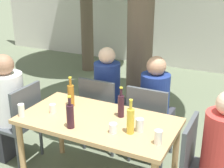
{
  "coord_description": "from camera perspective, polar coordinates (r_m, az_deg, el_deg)",
  "views": [
    {
      "loc": [
        1.28,
        -2.28,
        2.09
      ],
      "look_at": [
        0.0,
        0.3,
        1.0
      ],
      "focal_mm": 50.0,
      "sensor_mm": 36.0,
      "label": 1
    }
  ],
  "objects": [
    {
      "name": "person_seated_3",
      "position": [
        3.64,
        8.14,
        -4.78
      ],
      "size": [
        0.32,
        0.56,
        1.2
      ],
      "rotation": [
        0.0,
        0.0,
        3.14
      ],
      "color": "#383842",
      "rests_on": "ground_plane"
    },
    {
      "name": "drinking_glass_4",
      "position": [
        2.55,
        8.47,
        -9.62
      ],
      "size": [
        0.07,
        0.07,
        0.12
      ],
      "color": "silver",
      "rests_on": "dining_table_front"
    },
    {
      "name": "cafe_building_wall",
      "position": [
        6.7,
        15.73,
        14.07
      ],
      "size": [
        10.0,
        0.08,
        2.8
      ],
      "color": "beige",
      "rests_on": "ground_plane"
    },
    {
      "name": "patio_chair_0",
      "position": [
        3.57,
        -16.45,
        -6.17
      ],
      "size": [
        0.44,
        0.44,
        0.92
      ],
      "rotation": [
        0.0,
        0.0,
        -1.57
      ],
      "color": "#474C51",
      "rests_on": "ground_plane"
    },
    {
      "name": "drinking_glass_2",
      "position": [
        2.72,
        5.08,
        -7.51
      ],
      "size": [
        0.07,
        0.07,
        0.12
      ],
      "color": "silver",
      "rests_on": "dining_table_front"
    },
    {
      "name": "oil_cruet_2",
      "position": [
        2.65,
        3.4,
        -6.64
      ],
      "size": [
        0.06,
        0.06,
        0.31
      ],
      "color": "gold",
      "rests_on": "dining_table_front"
    },
    {
      "name": "amber_bottle_0",
      "position": [
        3.18,
        -7.53,
        -1.97
      ],
      "size": [
        0.07,
        0.07,
        0.31
      ],
      "color": "#9E661E",
      "rests_on": "dining_table_front"
    },
    {
      "name": "drinking_glass_1",
      "position": [
        3.09,
        -10.78,
        -4.44
      ],
      "size": [
        0.06,
        0.06,
        0.09
      ],
      "color": "silver",
      "rests_on": "dining_table_front"
    },
    {
      "name": "patio_chair_1",
      "position": [
        2.78,
        15.89,
        -14.35
      ],
      "size": [
        0.44,
        0.44,
        0.92
      ],
      "rotation": [
        0.0,
        0.0,
        1.57
      ],
      "color": "#474C51",
      "rests_on": "ground_plane"
    },
    {
      "name": "dining_table_front",
      "position": [
        2.98,
        -2.59,
        -7.93
      ],
      "size": [
        1.48,
        0.77,
        0.75
      ],
      "color": "tan",
      "rests_on": "ground_plane"
    },
    {
      "name": "drinking_glass_3",
      "position": [
        2.69,
        0.22,
        -8.07
      ],
      "size": [
        0.07,
        0.07,
        0.09
      ],
      "color": "white",
      "rests_on": "dining_table_front"
    },
    {
      "name": "person_seated_2",
      "position": [
        3.84,
        -0.25,
        -3.0
      ],
      "size": [
        0.31,
        0.55,
        1.23
      ],
      "rotation": [
        0.0,
        0.0,
        3.14
      ],
      "color": "#383842",
      "rests_on": "ground_plane"
    },
    {
      "name": "person_seated_0",
      "position": [
        3.7,
        -19.17,
        -4.88
      ],
      "size": [
        0.58,
        0.36,
        1.24
      ],
      "rotation": [
        0.0,
        0.0,
        -1.57
      ],
      "color": "#383842",
      "rests_on": "ground_plane"
    },
    {
      "name": "patio_chair_3",
      "position": [
        3.44,
        6.85,
        -6.46
      ],
      "size": [
        0.44,
        0.44,
        0.92
      ],
      "rotation": [
        0.0,
        0.0,
        3.14
      ],
      "color": "#474C51",
      "rests_on": "ground_plane"
    },
    {
      "name": "wine_bottle_1",
      "position": [
        2.76,
        -7.65,
        -5.75
      ],
      "size": [
        0.07,
        0.07,
        0.3
      ],
      "color": "#331923",
      "rests_on": "dining_table_front"
    },
    {
      "name": "patio_chair_2",
      "position": [
        3.65,
        -1.94,
        -4.61
      ],
      "size": [
        0.44,
        0.44,
        0.92
      ],
      "rotation": [
        0.0,
        0.0,
        3.14
      ],
      "color": "#474C51",
      "rests_on": "ground_plane"
    },
    {
      "name": "drinking_glass_0",
      "position": [
        3.08,
        -16.23,
        -4.65
      ],
      "size": [
        0.06,
        0.06,
        0.13
      ],
      "color": "silver",
      "rests_on": "dining_table_front"
    },
    {
      "name": "wine_bottle_3",
      "position": [
        2.93,
        1.66,
        -3.93
      ],
      "size": [
        0.06,
        0.06,
        0.3
      ],
      "color": "#331923",
      "rests_on": "dining_table_front"
    }
  ]
}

